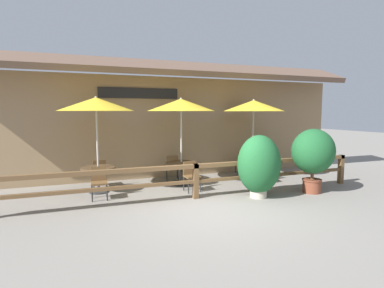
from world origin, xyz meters
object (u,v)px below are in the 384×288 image
(patio_umbrella_near, at_px, (96,104))
(dining_table_far, at_px, (252,161))
(dining_table_near, at_px, (98,172))
(potted_plant_broad_leaf, at_px, (259,165))
(dining_table_middle, at_px, (181,167))
(patio_umbrella_far, at_px, (254,106))
(chair_far_streetside, at_px, (262,168))
(chair_near_wallside, at_px, (99,171))
(chair_middle_wallside, at_px, (172,166))
(patio_umbrella_middle, at_px, (181,105))
(potted_plant_small_flowering, at_px, (267,153))
(chair_middle_streetside, at_px, (191,174))
(chair_near_streetside, at_px, (99,181))
(chair_far_wallside, at_px, (242,161))
(potted_plant_corner_fern, at_px, (313,153))

(patio_umbrella_near, xyz_separation_m, dining_table_far, (5.29, 0.18, -1.97))
(dining_table_near, height_order, potted_plant_broad_leaf, potted_plant_broad_leaf)
(dining_table_middle, bearing_deg, patio_umbrella_far, 3.37)
(patio_umbrella_far, bearing_deg, chair_far_streetside, -93.38)
(chair_near_wallside, distance_m, chair_middle_wallside, 2.43)
(patio_umbrella_middle, relative_size, dining_table_middle, 2.84)
(potted_plant_small_flowering, bearing_deg, chair_far_streetside, -128.37)
(chair_middle_wallside, relative_size, patio_umbrella_far, 0.31)
(patio_umbrella_near, xyz_separation_m, potted_plant_broad_leaf, (4.13, -2.04, -1.67))
(chair_near_wallside, distance_m, chair_middle_streetside, 2.94)
(patio_umbrella_far, xyz_separation_m, chair_far_streetside, (-0.04, -0.70, -2.08))
(chair_middle_streetside, distance_m, chair_middle_wallside, 1.56)
(chair_middle_streetside, xyz_separation_m, patio_umbrella_far, (2.67, 0.94, 2.08))
(chair_near_streetside, relative_size, chair_far_wallside, 1.00)
(chair_near_wallside, xyz_separation_m, patio_umbrella_far, (5.24, -0.51, 2.08))
(chair_far_streetside, xyz_separation_m, potted_plant_broad_leaf, (-1.11, -1.52, 0.41))
(potted_plant_small_flowering, bearing_deg, dining_table_middle, -166.51)
(patio_umbrella_middle, xyz_separation_m, chair_middle_streetside, (0.06, -0.77, -2.08))
(chair_middle_streetside, relative_size, chair_far_wallside, 1.00)
(potted_plant_small_flowering, bearing_deg, potted_plant_corner_fern, -99.65)
(patio_umbrella_middle, bearing_deg, chair_near_streetside, -164.51)
(potted_plant_broad_leaf, bearing_deg, potted_plant_corner_fern, -3.29)
(chair_near_wallside, bearing_deg, chair_far_wallside, 173.62)
(chair_far_streetside, bearing_deg, chair_middle_wallside, 167.75)
(dining_table_middle, height_order, patio_umbrella_far, patio_umbrella_far)
(patio_umbrella_middle, relative_size, patio_umbrella_far, 1.00)
(chair_middle_streetside, height_order, potted_plant_broad_leaf, potted_plant_broad_leaf)
(chair_near_streetside, relative_size, chair_far_streetside, 1.00)
(dining_table_near, height_order, chair_middle_wallside, chair_middle_wallside)
(chair_middle_streetside, bearing_deg, chair_far_wallside, 28.15)
(patio_umbrella_far, bearing_deg, potted_plant_corner_fern, -75.70)
(chair_middle_streetside, bearing_deg, dining_table_middle, 90.56)
(dining_table_middle, height_order, chair_far_streetside, chair_far_streetside)
(patio_umbrella_near, distance_m, potted_plant_broad_leaf, 4.90)
(chair_middle_wallside, xyz_separation_m, dining_table_far, (2.81, -0.62, 0.11))
(potted_plant_small_flowering, bearing_deg, dining_table_near, -171.60)
(dining_table_far, height_order, potted_plant_small_flowering, potted_plant_small_flowering)
(dining_table_middle, relative_size, dining_table_far, 1.00)
(chair_near_streetside, bearing_deg, chair_middle_wallside, 32.34)
(dining_table_near, xyz_separation_m, patio_umbrella_middle, (2.56, 0.02, 1.97))
(chair_middle_wallside, bearing_deg, chair_near_wallside, 15.34)
(dining_table_middle, distance_m, potted_plant_broad_leaf, 2.61)
(patio_umbrella_near, distance_m, chair_near_wallside, 2.19)
(chair_middle_wallside, relative_size, dining_table_far, 0.88)
(chair_near_streetside, height_order, patio_umbrella_middle, patio_umbrella_middle)
(patio_umbrella_middle, relative_size, chair_middle_streetside, 3.21)
(chair_middle_streetside, xyz_separation_m, chair_far_wallside, (2.65, 1.64, 0.00))
(patio_umbrella_far, relative_size, potted_plant_small_flowering, 2.13)
(chair_far_wallside, bearing_deg, potted_plant_small_flowering, -164.31)
(patio_umbrella_near, relative_size, dining_table_far, 2.84)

